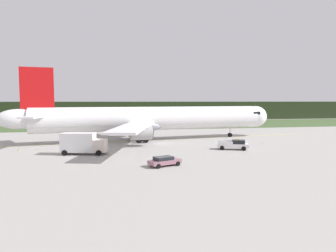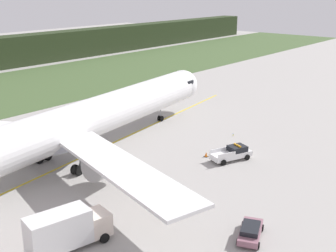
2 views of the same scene
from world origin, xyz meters
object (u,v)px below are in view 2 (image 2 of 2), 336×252
object	(u,v)px
staff_car	(251,231)
apron_cone	(206,154)
ops_pickup_truck	(232,153)
airliner	(75,125)
catering_truck	(66,229)

from	to	relation	value
staff_car	apron_cone	size ratio (longest dim) A/B	7.20
ops_pickup_truck	staff_car	world-z (taller)	ops_pickup_truck
airliner	catering_truck	bearing A→B (deg)	-130.79
staff_car	apron_cone	world-z (taller)	staff_car
airliner	ops_pickup_truck	size ratio (longest dim) A/B	10.35
airliner	catering_truck	world-z (taller)	airliner
airliner	apron_cone	bearing A→B (deg)	-46.62
airliner	catering_truck	size ratio (longest dim) A/B	7.97
airliner	staff_car	world-z (taller)	airliner
apron_cone	ops_pickup_truck	bearing A→B (deg)	-67.87
catering_truck	apron_cone	size ratio (longest dim) A/B	11.61
airliner	ops_pickup_truck	world-z (taller)	airliner
staff_car	airliner	bearing A→B (deg)	86.20
catering_truck	apron_cone	distance (m)	24.99
ops_pickup_truck	catering_truck	distance (m)	26.06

